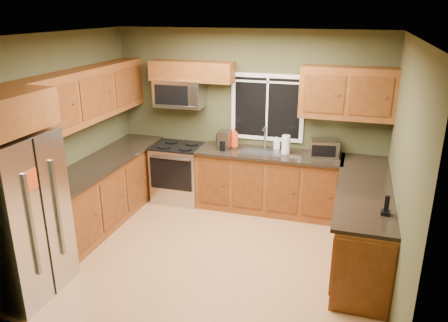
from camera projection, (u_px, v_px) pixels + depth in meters
The scene contains 28 objects.
floor at pixel (212, 254), 5.59m from camera, with size 4.20×4.20×0.00m, color #A27447.
ceiling at pixel (210, 35), 4.69m from camera, with size 4.20×4.20×0.00m, color white.
back_wall at pixel (248, 119), 6.77m from camera, with size 4.20×4.20×0.00m, color #404125.
front_wall at pixel (141, 222), 3.52m from camera, with size 4.20×4.20×0.00m, color #404125.
left_wall at pixel (59, 139), 5.71m from camera, with size 3.60×3.60×0.00m, color #404125.
right_wall at pixel (401, 172), 4.57m from camera, with size 3.60×3.60×0.00m, color #404125.
window at pixel (267, 108), 6.60m from camera, with size 1.12×0.03×1.02m.
base_cabinets_left at pixel (105, 191), 6.36m from camera, with size 0.60×2.65×0.90m, color brown.
countertop_left at pixel (104, 161), 6.20m from camera, with size 0.65×2.65×0.04m, color black.
base_cabinets_back at pixel (269, 183), 6.68m from camera, with size 2.17×0.60×0.90m, color brown.
countertop_back at pixel (269, 154), 6.50m from camera, with size 2.17×0.65×0.04m, color black.
base_cabinets_peninsula at pixel (363, 223), 5.44m from camera, with size 0.60×2.52×0.90m.
countertop_peninsula at pixel (365, 187), 5.29m from camera, with size 0.65×2.50×0.04m, color black.
upper_cabinets_left at pixel (87, 95), 5.93m from camera, with size 0.33×2.65×0.72m, color brown.
upper_cabinets_back_left at pixel (192, 71), 6.61m from camera, with size 1.30×0.33×0.30m, color brown.
upper_cabinets_back_right at pixel (347, 93), 6.05m from camera, with size 1.30×0.33×0.72m, color brown.
refrigerator at pixel (16, 217), 4.59m from camera, with size 0.74×0.90×1.80m.
range at pixel (179, 172), 7.05m from camera, with size 0.76×0.69×0.94m.
microwave at pixel (180, 93), 6.75m from camera, with size 0.76×0.41×0.42m.
sink at pixel (262, 151), 6.54m from camera, with size 0.60×0.42×0.36m.
toaster_oven at pixel (325, 148), 6.30m from camera, with size 0.43×0.36×0.25m.
coffee_maker at pixel (224, 141), 6.61m from camera, with size 0.18×0.24×0.29m.
kettle at pixel (220, 139), 6.79m from camera, with size 0.17×0.17×0.24m.
paper_towel_roll at pixel (286, 145), 6.41m from camera, with size 0.13×0.13×0.30m.
soap_bottle_a at pixel (234, 138), 6.68m from camera, with size 0.13×0.13×0.33m, color #DD4414.
soap_bottle_b at pixel (277, 143), 6.65m from camera, with size 0.08×0.09×0.19m, color white.
soap_bottle_c at pixel (231, 139), 6.85m from camera, with size 0.14×0.14×0.18m, color white.
cordless_phone at pixel (386, 209), 4.53m from camera, with size 0.11×0.11×0.21m.
Camera 1 is at (1.56, -4.62, 2.98)m, focal length 35.00 mm.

